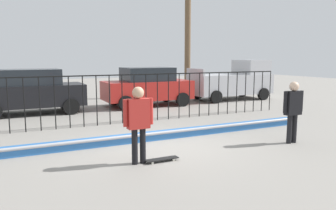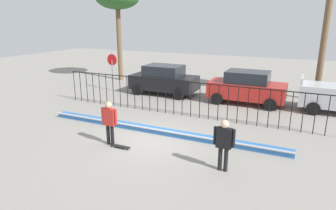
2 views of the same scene
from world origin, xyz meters
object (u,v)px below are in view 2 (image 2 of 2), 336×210
(camera_operator, at_px, (224,141))
(parked_car_red, at_px, (247,87))
(skateboard, at_px, (121,146))
(stop_sign, at_px, (112,67))
(parked_car_black, at_px, (164,79))
(skateboarder, at_px, (109,119))

(camera_operator, height_order, parked_car_red, parked_car_red)
(skateboard, bearing_deg, stop_sign, 127.55)
(skateboard, height_order, stop_sign, stop_sign)
(parked_car_black, relative_size, parked_car_red, 1.00)
(parked_car_black, bearing_deg, stop_sign, -167.42)
(skateboarder, relative_size, parked_car_red, 0.41)
(stop_sign, bearing_deg, camera_operator, -38.73)
(camera_operator, height_order, parked_car_black, parked_car_black)
(parked_car_black, height_order, stop_sign, stop_sign)
(skateboarder, height_order, skateboard, skateboarder)
(skateboard, distance_m, camera_operator, 4.12)
(skateboard, bearing_deg, parked_car_red, 70.53)
(parked_car_red, bearing_deg, camera_operator, -84.53)
(skateboard, xyz_separation_m, parked_car_black, (-2.22, 8.39, 0.91))
(skateboard, distance_m, stop_sign, 9.87)
(camera_operator, relative_size, parked_car_black, 0.40)
(skateboard, bearing_deg, parked_car_black, 105.70)
(parked_car_black, bearing_deg, skateboard, -71.58)
(skateboarder, xyz_separation_m, camera_operator, (4.53, -0.16, -0.01))
(skateboarder, xyz_separation_m, stop_sign, (-5.30, 7.71, 0.56))
(skateboard, height_order, camera_operator, camera_operator)
(skateboard, xyz_separation_m, stop_sign, (-5.82, 7.82, 1.56))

